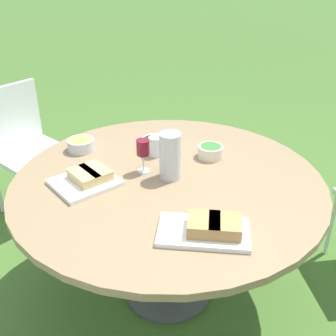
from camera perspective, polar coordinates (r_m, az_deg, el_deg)
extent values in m
plane|color=#446B2B|center=(2.47, 0.00, -16.21)|extent=(40.00, 40.00, 0.00)
cylinder|color=#4C4C51|center=(2.46, 0.00, -16.06)|extent=(0.48, 0.48, 0.02)
cylinder|color=#4C4C51|center=(2.23, 0.00, -9.76)|extent=(0.11, 0.11, 0.67)
cylinder|color=#8C7251|center=(2.03, 0.00, -1.92)|extent=(1.50, 1.50, 0.03)
cube|color=white|center=(3.01, -18.06, 1.82)|extent=(0.60, 0.59, 0.04)
cube|color=white|center=(3.09, -20.66, 6.65)|extent=(0.39, 0.27, 0.42)
cylinder|color=white|center=(2.90, -18.59, -4.71)|extent=(0.03, 0.03, 0.43)
cylinder|color=white|center=(3.07, -12.53, -1.81)|extent=(0.03, 0.03, 0.43)
cylinder|color=white|center=(3.35, -16.40, 0.34)|extent=(0.03, 0.03, 0.43)
cylinder|color=white|center=(2.75, 21.21, -7.20)|extent=(0.03, 0.03, 0.43)
cylinder|color=silver|center=(1.98, 0.31, 1.65)|extent=(0.10, 0.10, 0.23)
cone|color=silver|center=(1.93, -1.03, 4.02)|extent=(0.03, 0.03, 0.03)
cylinder|color=silver|center=(2.09, -3.31, -0.40)|extent=(0.06, 0.06, 0.01)
cylinder|color=silver|center=(2.06, -3.34, 0.74)|extent=(0.01, 0.01, 0.09)
cylinder|color=maroon|center=(2.03, -3.41, 2.80)|extent=(0.06, 0.06, 0.08)
cube|color=white|center=(2.01, -11.22, -1.93)|extent=(0.36, 0.34, 0.02)
cube|color=tan|center=(2.02, -9.75, -0.58)|extent=(0.16, 0.19, 0.04)
cube|color=tan|center=(2.00, -11.31, -1.14)|extent=(0.16, 0.19, 0.04)
cube|color=white|center=(1.66, 4.83, -8.63)|extent=(0.41, 0.33, 0.02)
cube|color=#B2844C|center=(1.65, 7.70, -7.78)|extent=(0.17, 0.17, 0.05)
cube|color=#B2844C|center=(1.64, 4.88, -7.64)|extent=(0.17, 0.17, 0.05)
cylinder|color=silver|center=(2.33, -11.71, 3.08)|extent=(0.14, 0.14, 0.06)
cylinder|color=#E0C147|center=(2.32, -11.75, 3.50)|extent=(0.12, 0.12, 0.03)
cylinder|color=beige|center=(2.22, 5.77, 2.22)|extent=(0.13, 0.13, 0.06)
cylinder|color=#387533|center=(2.21, 5.80, 2.66)|extent=(0.11, 0.11, 0.03)
cylinder|color=beige|center=(2.35, -1.83, 3.54)|extent=(0.15, 0.15, 0.04)
cylinder|color=#2D231E|center=(2.34, -1.83, 3.80)|extent=(0.12, 0.12, 0.02)
cylinder|color=silver|center=(2.22, -1.71, 2.95)|extent=(0.07, 0.07, 0.10)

